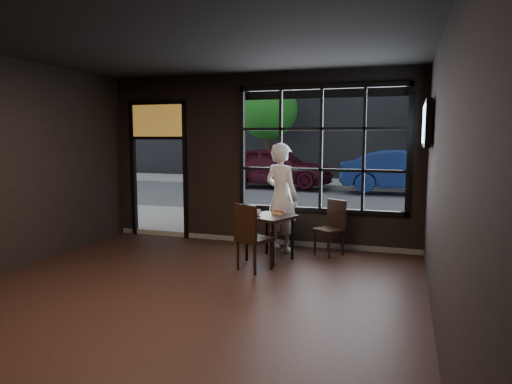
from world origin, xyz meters
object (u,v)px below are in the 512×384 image
(cafe_table, at_px, (270,238))
(man, at_px, (282,197))
(navy_car, at_px, (406,171))
(chair_near, at_px, (255,237))

(cafe_table, height_order, man, man)
(navy_car, bearing_deg, cafe_table, 167.19)
(chair_near, xyz_separation_m, navy_car, (2.16, 10.29, 0.32))
(man, relative_size, navy_car, 0.43)
(chair_near, distance_m, navy_car, 10.52)
(cafe_table, distance_m, chair_near, 0.64)
(cafe_table, bearing_deg, navy_car, 98.77)
(navy_car, bearing_deg, man, 166.43)
(chair_near, height_order, man, man)
(cafe_table, xyz_separation_m, man, (0.02, 0.67, 0.59))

